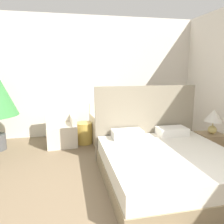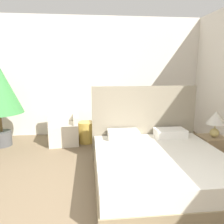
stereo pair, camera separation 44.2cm
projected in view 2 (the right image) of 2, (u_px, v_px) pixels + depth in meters
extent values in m
cube|color=silver|center=(94.00, 77.00, 5.46)|extent=(10.00, 0.06, 2.90)
cube|color=#8C7A5B|center=(160.00, 178.00, 3.16)|extent=(1.87, 1.92, 0.22)
cube|color=silver|center=(160.00, 162.00, 3.11)|extent=(1.83, 1.88, 0.25)
cube|color=gray|center=(144.00, 123.00, 4.01)|extent=(1.90, 0.06, 1.36)
cube|color=white|center=(123.00, 134.00, 3.77)|extent=(0.53, 0.32, 0.14)
cube|color=white|center=(170.00, 133.00, 3.86)|extent=(0.53, 0.32, 0.14)
cube|color=beige|center=(64.00, 133.00, 4.90)|extent=(0.67, 0.66, 0.46)
cube|color=beige|center=(64.00, 112.00, 5.08)|extent=(0.63, 0.11, 0.41)
cube|color=beige|center=(51.00, 120.00, 4.79)|extent=(0.14, 0.56, 0.18)
cube|color=beige|center=(76.00, 119.00, 4.88)|extent=(0.14, 0.56, 0.18)
cube|color=beige|center=(108.00, 132.00, 5.00)|extent=(0.68, 0.68, 0.46)
cube|color=beige|center=(106.00, 111.00, 5.18)|extent=(0.63, 0.12, 0.41)
cube|color=beige|center=(96.00, 119.00, 4.88)|extent=(0.15, 0.56, 0.18)
cube|color=beige|center=(119.00, 118.00, 4.99)|extent=(0.15, 0.56, 0.18)
cylinder|color=#4C4C4C|center=(2.00, 138.00, 4.77)|extent=(0.40, 0.40, 0.32)
cylinder|color=brown|center=(0.00, 122.00, 4.69)|extent=(0.06, 0.06, 0.41)
cube|color=#937A56|center=(211.00, 148.00, 4.01)|extent=(0.44, 0.42, 0.45)
sphere|color=tan|center=(214.00, 133.00, 3.93)|extent=(0.16, 0.16, 0.16)
cylinder|color=tan|center=(215.00, 126.00, 3.91)|extent=(0.02, 0.02, 0.08)
cone|color=beige|center=(216.00, 118.00, 3.88)|extent=(0.33, 0.33, 0.23)
cylinder|color=gold|center=(86.00, 132.00, 4.97)|extent=(0.37, 0.37, 0.48)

